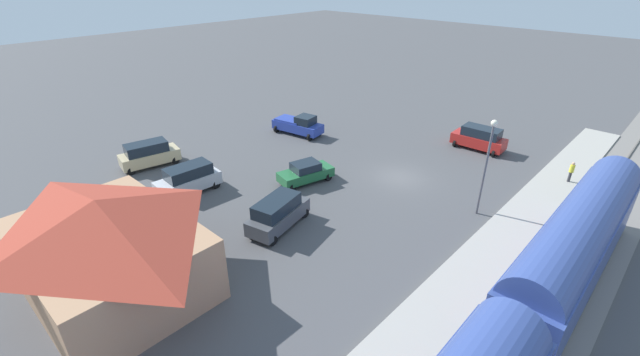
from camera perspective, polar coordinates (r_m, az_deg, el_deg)
The scene contains 13 objects.
ground_plane at distance 35.74m, azimuth 10.82°, elevation 0.08°, with size 200.00×200.00×0.00m, color #4C4C4F.
railway_track at distance 31.78m, azimuth 32.52°, elevation -7.67°, with size 4.80×70.00×0.30m.
platform at distance 32.31m, azimuth 25.82°, elevation -5.22°, with size 3.20×46.00×0.30m.
passenger_train at distance 19.22m, azimuth 24.91°, elevation -19.23°, with size 2.93×33.76×4.98m.
station_building at distance 24.87m, azimuth -27.14°, elevation -8.04°, with size 11.27×8.41×5.57m.
pedestrian_on_platform at distance 38.97m, azimuth 31.10°, elevation 0.88°, with size 0.36×0.36×1.71m.
pickup_blue at distance 43.97m, azimuth -2.96°, elevation 7.26°, with size 5.64×3.15×2.14m.
suv_red at distance 42.95m, azimuth 20.93°, elevation 5.13°, with size 4.97×2.55×2.22m.
suv_silver at distance 33.95m, azimuth -17.55°, elevation -0.11°, with size 2.28×5.02×2.22m.
sedan_green at distance 34.00m, azimuth -1.96°, elevation 0.77°, with size 2.89×4.81×1.74m.
suv_tan at distance 39.60m, azimuth -22.34°, elevation 3.04°, with size 2.87×5.19×2.22m.
suv_charcoal at distance 28.19m, azimuth -5.77°, elevation -4.76°, with size 2.97×5.21×2.22m.
light_pole_near_platform at distance 30.23m, azimuth 21.92°, elevation 2.77°, with size 0.44×0.44×7.06m.
Camera 1 is at (-16.43, 27.40, 16.02)m, focal length 23.45 mm.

